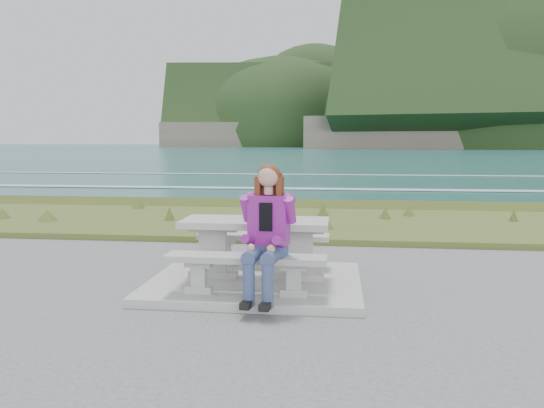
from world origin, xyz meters
name	(u,v)px	position (x,y,z in m)	size (l,w,h in m)	color
concrete_slab	(255,283)	(0.00, 0.00, 0.05)	(2.60, 2.10, 0.10)	gray
picnic_table	(255,233)	(0.00, 0.00, 0.68)	(1.80, 0.75, 0.75)	gray
bench_landward	(246,264)	(0.00, -0.70, 0.45)	(1.80, 0.35, 0.45)	gray
bench_seaward	(263,241)	(0.00, 0.70, 0.45)	(1.80, 0.35, 0.45)	gray
grass_verge	(291,225)	(0.00, 5.00, 0.00)	(160.00, 4.50, 0.22)	#3B521E
shore_drop	(300,209)	(0.00, 7.90, 0.00)	(160.00, 0.80, 2.20)	brown
ocean	(320,202)	(0.00, 25.09, -1.74)	(1600.00, 1600.00, 0.09)	#1D5253
seated_woman	(265,250)	(0.24, -0.84, 0.64)	(0.51, 0.78, 1.46)	navy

